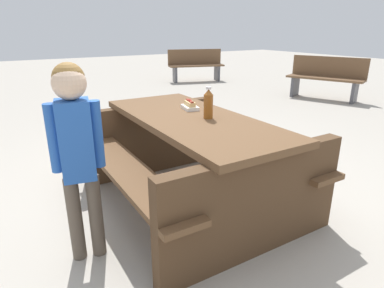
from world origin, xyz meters
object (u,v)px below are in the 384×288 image
object	(u,v)px
soda_bottle	(208,104)
picnic_table	(192,153)
child_in_coat	(76,141)
hotdog_tray	(190,106)
park_bench_near	(326,77)
park_bench_mid	(196,65)

from	to	relation	value
soda_bottle	picnic_table	bearing A→B (deg)	38.55
picnic_table	soda_bottle	xyz separation A→B (m)	(-0.10, -0.08, 0.42)
picnic_table	child_in_coat	distance (m)	1.02
picnic_table	hotdog_tray	distance (m)	0.42
soda_bottle	hotdog_tray	distance (m)	0.34
park_bench_near	park_bench_mid	distance (m)	3.58
soda_bottle	hotdog_tray	xyz separation A→B (m)	(0.33, -0.04, -0.08)
child_in_coat	park_bench_near	xyz separation A→B (m)	(2.46, -5.56, -0.34)
picnic_table	park_bench_mid	bearing A→B (deg)	-32.80
park_bench_near	park_bench_mid	bearing A→B (deg)	15.76
picnic_table	park_bench_mid	xyz separation A→B (m)	(5.67, -3.66, 0.00)
park_bench_near	hotdog_tray	bearing A→B (deg)	113.92
picnic_table	park_bench_near	distance (m)	5.14
child_in_coat	park_bench_mid	size ratio (longest dim) A/B	0.79
picnic_table	soda_bottle	world-z (taller)	soda_bottle
child_in_coat	soda_bottle	bearing A→B (deg)	-82.76
park_bench_mid	child_in_coat	bearing A→B (deg)	142.15
soda_bottle	hotdog_tray	world-z (taller)	soda_bottle
hotdog_tray	park_bench_mid	distance (m)	6.50
park_bench_mid	park_bench_near	bearing A→B (deg)	-164.24
park_bench_near	picnic_table	bearing A→B (deg)	115.69
hotdog_tray	park_bench_near	world-z (taller)	park_bench_near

